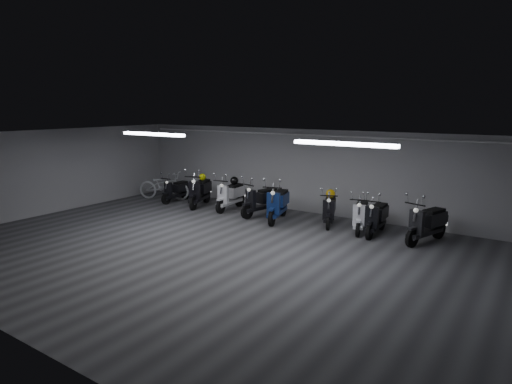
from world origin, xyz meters
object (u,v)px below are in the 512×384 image
Objects in this scene: scooter_9 at (427,217)px; bicycle at (164,183)px; scooter_1 at (200,186)px; scooter_4 at (278,198)px; helmet_0 at (202,177)px; helmet_2 at (234,181)px; scooter_0 at (176,186)px; helmet_1 at (331,194)px; scooter_2 at (230,190)px; scooter_5 at (330,205)px; scooter_6 at (361,210)px; scooter_7 at (377,212)px; scooter_3 at (261,195)px.

scooter_9 is 0.93× the size of bicycle.
scooter_1 is 0.96× the size of bicycle.
scooter_4 reaches higher than bicycle.
helmet_0 reaches higher than helmet_2.
scooter_9 is (9.04, 0.02, 0.11)m from scooter_0.
helmet_1 is 3.62m from helmet_2.
scooter_2 reaches higher than helmet_2.
scooter_4 is 2.26m from helmet_2.
scooter_9 reaches higher than helmet_1.
scooter_2 is at bearing 160.66° from scooter_5.
scooter_0 reaches higher than helmet_1.
bicycle reaches higher than scooter_5.
scooter_1 is 7.64× the size of helmet_0.
bicycle is at bearing -176.31° from helmet_0.
scooter_6 is 1.83m from scooter_9.
scooter_7 is 5.25m from helmet_2.
scooter_0 is 1.24m from helmet_0.
scooter_9 is at bearing -3.08° from helmet_2.
scooter_9 is at bearing -2.84° from scooter_7.
scooter_5 is 0.90× the size of scooter_9.
scooter_7 reaches higher than bicycle.
scooter_4 is 3.08m from scooter_7.
scooter_7 is at bearing -22.46° from scooter_6.
scooter_2 is 1.04× the size of scooter_7.
scooter_0 is 0.92× the size of scooter_6.
helmet_2 is at bearing 156.70° from scooter_5.
scooter_9 is (5.22, 0.01, 0.01)m from scooter_3.
scooter_4 is at bearing -154.84° from helmet_1.
scooter_5 reaches higher than helmet_1.
helmet_2 is (2.46, 0.37, 0.40)m from scooter_0.
scooter_4 reaches higher than scooter_0.
scooter_6 is at bearing 13.49° from scooter_3.
scooter_2 is 1.34m from scooter_3.
scooter_4 reaches higher than scooter_2.
scooter_9 is at bearing -0.63° from scooter_0.
scooter_4 reaches higher than scooter_6.
scooter_1 is 1.33m from helmet_2.
scooter_7 is at bearing -1.68° from helmet_0.
bicycle is (-8.41, 0.07, -0.01)m from scooter_7.
scooter_9 is at bearing -1.39° from helmet_0.
scooter_3 is at bearing -14.90° from helmet_2.
scooter_2 is (2.48, 0.12, 0.10)m from scooter_0.
scooter_3 is at bearing 164.19° from scooter_5.
helmet_1 is at bearing 2.73° from helmet_0.
helmet_1 is at bearing 162.19° from scooter_7.
scooter_3 reaches higher than scooter_7.
scooter_1 reaches higher than scooter_2.
bicycle is at bearing 156.45° from scooter_1.
scooter_6 is (2.59, 0.32, -0.09)m from scooter_4.
scooter_5 is (1.55, 0.47, -0.10)m from scooter_4.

